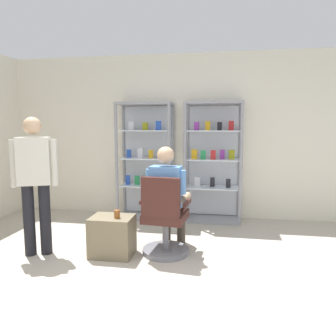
% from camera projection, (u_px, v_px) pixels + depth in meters
% --- Properties ---
extents(ground_plane, '(7.20, 7.20, 0.00)m').
position_uv_depth(ground_plane, '(134.00, 311.00, 2.66)').
color(ground_plane, '#B2A899').
extents(back_wall, '(6.00, 0.10, 2.70)m').
position_uv_depth(back_wall, '(181.00, 136.00, 5.42)').
color(back_wall, silver).
rests_on(back_wall, ground).
extents(display_cabinet_left, '(0.90, 0.45, 1.90)m').
position_uv_depth(display_cabinet_left, '(146.00, 160.00, 5.33)').
color(display_cabinet_left, gray).
rests_on(display_cabinet_left, ground).
extents(display_cabinet_right, '(0.90, 0.45, 1.90)m').
position_uv_depth(display_cabinet_right, '(213.00, 161.00, 5.14)').
color(display_cabinet_right, gray).
rests_on(display_cabinet_right, ground).
extents(office_chair, '(0.59, 0.56, 0.96)m').
position_uv_depth(office_chair, '(164.00, 223.00, 3.78)').
color(office_chair, slate).
rests_on(office_chair, ground).
extents(seated_shopkeeper, '(0.51, 0.59, 1.29)m').
position_uv_depth(seated_shopkeeper, '(168.00, 194.00, 3.89)').
color(seated_shopkeeper, '#3F382D').
rests_on(seated_shopkeeper, ground).
extents(storage_crate, '(0.49, 0.38, 0.47)m').
position_uv_depth(storage_crate, '(112.00, 236.00, 3.79)').
color(storage_crate, '#72664C').
rests_on(storage_crate, ground).
extents(tea_glass, '(0.07, 0.07, 0.09)m').
position_uv_depth(tea_glass, '(117.00, 214.00, 3.70)').
color(tea_glass, brown).
rests_on(tea_glass, storage_crate).
extents(standing_customer, '(0.49, 0.34, 1.63)m').
position_uv_depth(standing_customer, '(35.00, 177.00, 3.73)').
color(standing_customer, black).
rests_on(standing_customer, ground).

